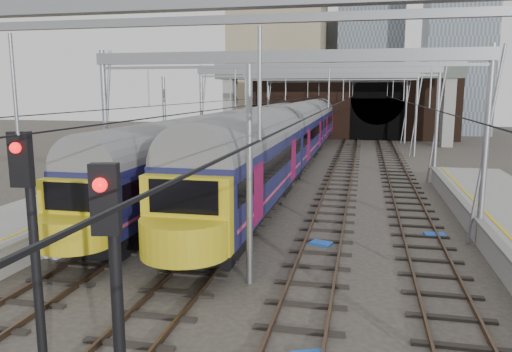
% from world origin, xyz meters
% --- Properties ---
extents(ground, '(160.00, 160.00, 0.00)m').
position_xyz_m(ground, '(0.00, 0.00, 0.00)').
color(ground, '#38332D').
rests_on(ground, ground).
extents(tracks, '(14.40, 80.00, 0.22)m').
position_xyz_m(tracks, '(0.00, 15.00, 0.02)').
color(tracks, '#4C3828').
rests_on(tracks, ground).
extents(overhead_line, '(16.80, 80.00, 8.00)m').
position_xyz_m(overhead_line, '(0.00, 21.49, 6.57)').
color(overhead_line, gray).
rests_on(overhead_line, ground).
extents(retaining_wall, '(28.00, 2.75, 9.00)m').
position_xyz_m(retaining_wall, '(1.40, 51.93, 4.33)').
color(retaining_wall, '#311E15').
rests_on(retaining_wall, ground).
extents(overbridge, '(28.00, 3.00, 9.25)m').
position_xyz_m(overbridge, '(0.00, 46.00, 7.27)').
color(overbridge, gray).
rests_on(overbridge, ground).
extents(city_skyline, '(37.50, 27.50, 60.00)m').
position_xyz_m(city_skyline, '(2.73, 70.48, 17.09)').
color(city_skyline, tan).
rests_on(city_skyline, ground).
extents(train_main, '(3.09, 71.45, 5.22)m').
position_xyz_m(train_main, '(-2.00, 37.18, 2.67)').
color(train_main, black).
rests_on(train_main, ground).
extents(train_second, '(2.76, 47.88, 4.76)m').
position_xyz_m(train_second, '(-6.00, 25.51, 2.46)').
color(train_second, black).
rests_on(train_second, ground).
extents(signal_near_left, '(0.40, 0.49, 5.50)m').
position_xyz_m(signal_near_left, '(-2.50, -5.21, 3.41)').
color(signal_near_left, black).
rests_on(signal_near_left, ground).
extents(signal_near_centre, '(0.40, 0.48, 5.28)m').
position_xyz_m(signal_near_centre, '(0.18, -7.10, 3.29)').
color(signal_near_centre, black).
rests_on(signal_near_centre, ground).
extents(relay_cabinet, '(0.76, 0.67, 1.36)m').
position_xyz_m(relay_cabinet, '(-7.80, 2.99, 0.68)').
color(relay_cabinet, silver).
rests_on(relay_cabinet, ground).
extents(equip_cover_b, '(0.98, 0.84, 0.10)m').
position_xyz_m(equip_cover_b, '(1.93, 6.66, 0.05)').
color(equip_cover_b, blue).
rests_on(equip_cover_b, ground).
extents(equip_cover_c, '(0.93, 0.71, 0.10)m').
position_xyz_m(equip_cover_c, '(6.63, 8.89, 0.05)').
color(equip_cover_c, blue).
rests_on(equip_cover_c, ground).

